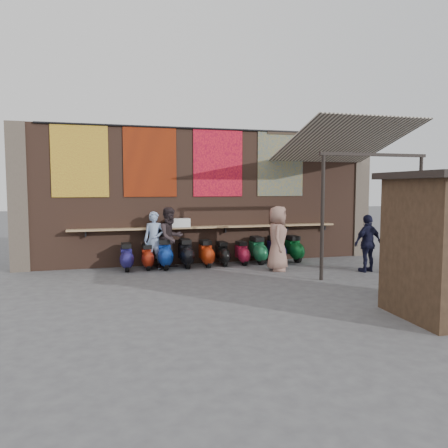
% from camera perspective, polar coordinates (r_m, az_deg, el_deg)
% --- Properties ---
extents(ground, '(70.00, 70.00, 0.00)m').
position_cam_1_polar(ground, '(10.82, 1.10, -7.31)').
color(ground, '#474749').
rests_on(ground, ground).
extents(brick_wall, '(10.00, 0.40, 4.00)m').
position_cam_1_polar(brick_wall, '(13.18, -2.29, 3.64)').
color(brick_wall, brown).
rests_on(brick_wall, ground).
extents(pier_left, '(0.50, 0.50, 4.00)m').
position_cam_1_polar(pier_left, '(13.00, -25.22, 3.17)').
color(pier_left, '#4C4238').
rests_on(pier_left, ground).
extents(pier_right, '(0.50, 0.50, 4.00)m').
position_cam_1_polar(pier_right, '(15.26, 17.11, 3.60)').
color(pier_right, '#4C4238').
rests_on(pier_right, ground).
extents(eating_counter, '(8.00, 0.32, 0.05)m').
position_cam_1_polar(eating_counter, '(12.88, -1.89, -0.40)').
color(eating_counter, '#9E7A51').
rests_on(eating_counter, brick_wall).
extents(shelf_box, '(0.65, 0.31, 0.25)m').
position_cam_1_polar(shelf_box, '(12.64, -5.98, 0.16)').
color(shelf_box, white).
rests_on(shelf_box, eating_counter).
extents(tapestry_redgold, '(1.50, 0.02, 2.00)m').
position_cam_1_polar(tapestry_redgold, '(12.63, -18.31, 7.89)').
color(tapestry_redgold, '#9A3C16').
rests_on(tapestry_redgold, brick_wall).
extents(tapestry_sun, '(1.50, 0.02, 2.00)m').
position_cam_1_polar(tapestry_sun, '(12.69, -9.63, 8.05)').
color(tapestry_sun, red).
rests_on(tapestry_sun, brick_wall).
extents(tapestry_orange, '(1.50, 0.02, 2.00)m').
position_cam_1_polar(tapestry_orange, '(13.06, -0.78, 8.02)').
color(tapestry_orange, red).
rests_on(tapestry_orange, brick_wall).
extents(tapestry_multi, '(1.50, 0.02, 2.00)m').
position_cam_1_polar(tapestry_multi, '(13.71, 7.40, 7.83)').
color(tapestry_multi, navy).
rests_on(tapestry_multi, brick_wall).
extents(hang_rail, '(9.50, 0.06, 0.06)m').
position_cam_1_polar(hang_rail, '(13.07, -2.08, 12.33)').
color(hang_rail, black).
rests_on(hang_rail, brick_wall).
extents(scooter_stool_0, '(0.35, 0.78, 0.74)m').
position_cam_1_polar(scooter_stool_0, '(12.25, -12.63, -4.23)').
color(scooter_stool_0, navy).
rests_on(scooter_stool_0, ground).
extents(scooter_stool_1, '(0.32, 0.72, 0.68)m').
position_cam_1_polar(scooter_stool_1, '(12.33, -9.99, -4.25)').
color(scooter_stool_1, maroon).
rests_on(scooter_stool_1, ground).
extents(scooter_stool_2, '(0.39, 0.87, 0.83)m').
position_cam_1_polar(scooter_stool_2, '(12.34, -7.81, -3.89)').
color(scooter_stool_2, navy).
rests_on(scooter_stool_2, ground).
extents(scooter_stool_3, '(0.38, 0.84, 0.79)m').
position_cam_1_polar(scooter_stool_3, '(12.50, -5.03, -3.82)').
color(scooter_stool_3, black).
rests_on(scooter_stool_3, ground).
extents(scooter_stool_4, '(0.36, 0.79, 0.75)m').
position_cam_1_polar(scooter_stool_4, '(12.55, -2.35, -3.87)').
color(scooter_stool_4, '#B02B0D').
rests_on(scooter_stool_4, ground).
extents(scooter_stool_5, '(0.33, 0.72, 0.69)m').
position_cam_1_polar(scooter_stool_5, '(12.74, -0.22, -3.88)').
color(scooter_stool_5, black).
rests_on(scooter_stool_5, ground).
extents(scooter_stool_6, '(0.32, 0.71, 0.67)m').
position_cam_1_polar(scooter_stool_6, '(12.91, 2.37, -3.81)').
color(scooter_stool_6, '#AA1636').
rests_on(scooter_stool_6, ground).
extents(scooter_stool_7, '(0.38, 0.84, 0.80)m').
position_cam_1_polar(scooter_stool_7, '(13.05, 4.43, -3.44)').
color(scooter_stool_7, '#175E37').
rests_on(scooter_stool_7, ground).
extents(scooter_stool_8, '(0.38, 0.84, 0.80)m').
position_cam_1_polar(scooter_stool_8, '(13.27, 6.78, -3.32)').
color(scooter_stool_8, '#201349').
rests_on(scooter_stool_8, ground).
extents(scooter_stool_9, '(0.37, 0.83, 0.79)m').
position_cam_1_polar(scooter_stool_9, '(13.54, 9.10, -3.20)').
color(scooter_stool_9, '#0E6227').
rests_on(scooter_stool_9, ground).
extents(diner_left, '(0.66, 0.51, 1.61)m').
position_cam_1_polar(diner_left, '(12.29, -9.09, -2.10)').
color(diner_left, '#839ABF').
rests_on(diner_left, ground).
extents(diner_right, '(1.05, 0.98, 1.71)m').
position_cam_1_polar(diner_right, '(12.34, -7.02, -1.79)').
color(diner_right, '#2A2023').
rests_on(diner_right, ground).
extents(shopper_navy, '(0.96, 0.55, 1.55)m').
position_cam_1_polar(shopper_navy, '(12.34, 18.28, -2.40)').
color(shopper_navy, black).
rests_on(shopper_navy, ground).
extents(shopper_grey, '(1.19, 1.03, 1.59)m').
position_cam_1_polar(shopper_grey, '(12.31, 22.10, -2.42)').
color(shopper_grey, '#5C5B60').
rests_on(shopper_grey, ground).
extents(shopper_tan, '(0.88, 1.02, 1.76)m').
position_cam_1_polar(shopper_tan, '(11.96, 7.03, -1.88)').
color(shopper_tan, '#956D5F').
rests_on(shopper_tan, ground).
extents(stall_sign, '(1.20, 0.11, 0.50)m').
position_cam_1_polar(stall_sign, '(9.34, 25.47, 1.16)').
color(stall_sign, gold).
rests_on(stall_sign, market_stall).
extents(stall_shelf, '(1.86, 0.20, 0.06)m').
position_cam_1_polar(stall_shelf, '(9.43, 25.28, -4.13)').
color(stall_shelf, '#473321').
rests_on(stall_shelf, market_stall).
extents(awning_canvas, '(3.20, 3.28, 0.97)m').
position_cam_1_polar(awning_canvas, '(12.89, 15.23, 10.35)').
color(awning_canvas, beige).
rests_on(awning_canvas, brick_wall).
extents(awning_ledger, '(3.30, 0.08, 0.12)m').
position_cam_1_polar(awning_ledger, '(14.31, 11.93, 11.46)').
color(awning_ledger, '#33261C').
rests_on(awning_ledger, brick_wall).
extents(awning_header, '(3.00, 0.08, 0.08)m').
position_cam_1_polar(awning_header, '(11.59, 19.04, 8.56)').
color(awning_header, black).
rests_on(awning_header, awning_post_left).
extents(awning_post_left, '(0.09, 0.09, 3.10)m').
position_cam_1_polar(awning_post_left, '(10.86, 12.73, 0.89)').
color(awning_post_left, black).
rests_on(awning_post_left, ground).
extents(awning_post_right, '(0.09, 0.09, 3.10)m').
position_cam_1_polar(awning_post_right, '(12.43, 24.15, 1.07)').
color(awning_post_right, black).
rests_on(awning_post_right, ground).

